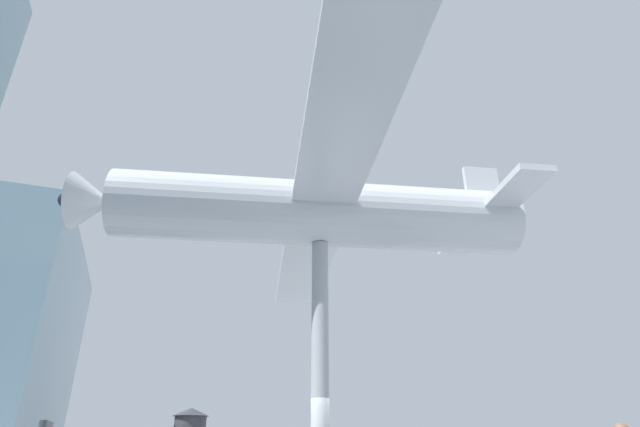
{
  "coord_description": "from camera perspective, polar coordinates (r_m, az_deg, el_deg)",
  "views": [
    {
      "loc": [
        -12.51,
        4.37,
        1.33
      ],
      "look_at": [
        0.0,
        0.0,
        7.63
      ],
      "focal_mm": 28.0,
      "sensor_mm": 36.0,
      "label": 1
    }
  ],
  "objects": [
    {
      "name": "suspended_airplane",
      "position": [
        14.66,
        -0.83,
        0.08
      ],
      "size": [
        19.21,
        13.39,
        2.87
      ],
      "rotation": [
        0.0,
        0.0,
        -0.21
      ],
      "color": "#B2B7BC",
      "rests_on": "support_pylon_central"
    },
    {
      "name": "support_pylon_central",
      "position": [
        13.4,
        0.0,
        -16.82
      ],
      "size": [
        0.46,
        0.46,
        6.66
      ],
      "color": "#999EA3",
      "rests_on": "ground_plane"
    }
  ]
}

